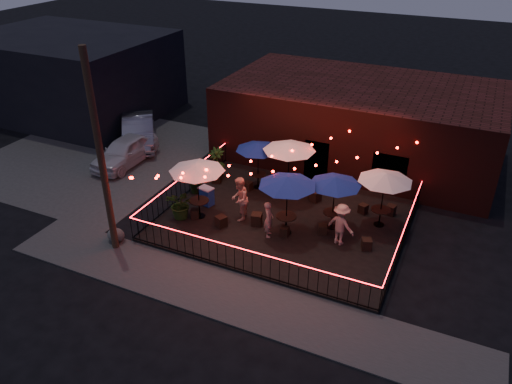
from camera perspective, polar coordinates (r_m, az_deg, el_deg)
ground at (r=20.15m, az=1.09°, el=-6.24°), size 110.00×110.00×0.00m
patio at (r=21.64m, az=3.26°, el=-3.28°), size 10.00×8.00×0.15m
sidewalk at (r=17.85m, az=-3.25°, el=-11.69°), size 18.00×2.50×0.05m
parking_lot at (r=29.05m, az=-17.69°, el=4.12°), size 11.00×12.00×0.02m
brick_building at (r=27.40m, az=11.72°, el=7.94°), size 14.00×8.00×4.00m
background_building at (r=35.57m, az=-20.44°, el=12.54°), size 12.00×9.00×5.00m
utility_pole at (r=18.90m, az=-17.31°, el=3.81°), size 0.26×0.26×8.00m
fence_front at (r=18.30m, az=-1.46°, el=-7.86°), size 10.00×0.04×1.04m
fence_left at (r=23.36m, az=-8.13°, el=0.77°), size 0.04×8.00×1.04m
fence_right at (r=20.35m, az=16.50°, el=-4.96°), size 0.04×8.00×1.04m
festoon_lights at (r=20.53m, az=0.52°, el=2.70°), size 10.02×8.72×1.32m
cafe_table_0 at (r=20.74m, az=-6.78°, el=2.79°), size 3.00×3.00×2.60m
cafe_table_1 at (r=23.08m, az=0.24°, el=5.19°), size 2.31×2.31×2.33m
cafe_table_2 at (r=19.53m, az=3.63°, el=1.15°), size 2.54×2.54×2.59m
cafe_table_3 at (r=22.39m, az=3.83°, el=5.15°), size 3.01×3.01×2.65m
cafe_table_4 at (r=20.18m, az=9.06°, el=1.17°), size 2.82×2.82×2.38m
cafe_table_5 at (r=20.72m, az=14.58°, el=1.59°), size 2.81×2.81×2.47m
bistro_chair_0 at (r=21.74m, az=-6.98°, el=-2.45°), size 0.45×0.45×0.40m
bistro_chair_1 at (r=21.03m, az=-4.01°, el=-3.36°), size 0.53×0.53×0.48m
bistro_chair_2 at (r=24.47m, az=-4.51°, el=1.68°), size 0.51×0.51×0.50m
bistro_chair_3 at (r=23.71m, az=-0.92°, el=0.69°), size 0.40×0.40×0.41m
bistro_chair_4 at (r=21.09m, az=0.07°, el=-3.12°), size 0.52×0.52×0.51m
bistro_chair_5 at (r=20.45m, az=3.30°, el=-4.51°), size 0.34×0.34×0.40m
bistro_chair_6 at (r=23.39m, az=4.45°, el=0.19°), size 0.46×0.46×0.43m
bistro_chair_7 at (r=22.95m, az=6.80°, el=-0.44°), size 0.56×0.56×0.50m
bistro_chair_8 at (r=20.72m, az=7.61°, el=-4.24°), size 0.45×0.45×0.41m
bistro_chair_9 at (r=20.11m, az=12.52°, el=-5.83°), size 0.48×0.48×0.44m
bistro_chair_10 at (r=22.42m, az=12.14°, el=-1.86°), size 0.44×0.44×0.41m
bistro_chair_11 at (r=22.58m, az=15.16°, el=-1.98°), size 0.42×0.42×0.44m
patron_a at (r=20.11m, az=1.45°, el=-3.13°), size 0.55×0.66×1.56m
patron_b at (r=21.11m, az=-1.89°, el=-0.80°), size 0.96×1.11×1.96m
patron_c at (r=19.87m, az=9.67°, el=-3.66°), size 1.29×0.95×1.78m
potted_shrub_a at (r=21.55m, az=-8.54°, el=-1.43°), size 1.28×1.13×1.33m
potted_shrub_b at (r=23.39m, az=-6.76°, el=1.51°), size 0.96×0.85×1.46m
potted_shrub_c at (r=24.80m, az=-4.55°, el=3.39°), size 0.92×0.92×1.50m
cooler at (r=22.53m, az=-5.69°, el=-0.45°), size 0.74×0.60×0.85m
boulder at (r=21.04m, az=-15.72°, el=-4.76°), size 0.94×0.85×0.63m
car_white at (r=27.24m, az=-14.74°, el=4.53°), size 1.73×4.27×1.45m
car_silver at (r=29.46m, az=-13.26°, el=6.81°), size 4.27×4.99×1.62m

